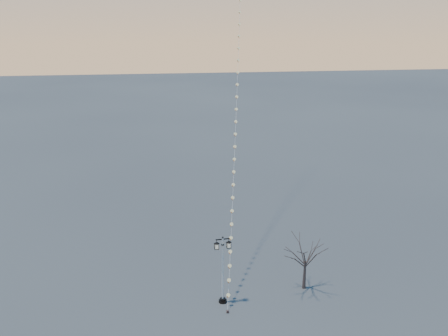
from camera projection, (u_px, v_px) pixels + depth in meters
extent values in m
plane|color=#414242|center=(229.00, 306.00, 34.82)|extent=(300.00, 300.00, 0.00)
cylinder|color=black|center=(223.00, 301.00, 35.25)|extent=(0.59, 0.59, 0.17)
cylinder|color=black|center=(223.00, 299.00, 35.20)|extent=(0.42, 0.42, 0.15)
cylinder|color=silver|center=(223.00, 268.00, 34.43)|extent=(0.14, 0.14, 4.95)
cylinder|color=black|center=(223.00, 245.00, 33.86)|extent=(0.21, 0.21, 0.06)
cube|color=black|center=(223.00, 239.00, 33.73)|extent=(1.00, 0.14, 0.06)
sphere|color=black|center=(223.00, 238.00, 33.69)|extent=(0.15, 0.15, 0.15)
pyramid|color=black|center=(217.00, 242.00, 33.69)|extent=(0.46, 0.46, 0.15)
cube|color=beige|center=(217.00, 246.00, 33.79)|extent=(0.27, 0.27, 0.36)
cube|color=black|center=(217.00, 249.00, 33.85)|extent=(0.32, 0.32, 0.04)
pyramid|color=black|center=(229.00, 241.00, 33.87)|extent=(0.46, 0.46, 0.15)
cube|color=beige|center=(229.00, 245.00, 33.97)|extent=(0.27, 0.27, 0.36)
cube|color=black|center=(229.00, 247.00, 34.03)|extent=(0.32, 0.32, 0.04)
cone|color=#372A26|center=(305.00, 275.00, 36.75)|extent=(0.28, 0.28, 2.35)
cylinder|color=#311E1B|center=(228.00, 312.00, 33.99)|extent=(0.18, 0.18, 0.18)
cylinder|color=black|center=(228.00, 311.00, 33.98)|extent=(0.03, 0.03, 0.23)
cone|color=#DB550C|center=(238.00, 28.00, 43.93)|extent=(0.07, 0.07, 0.26)
cylinder|color=white|center=(228.00, 306.00, 33.85)|extent=(0.01, 0.01, 0.73)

